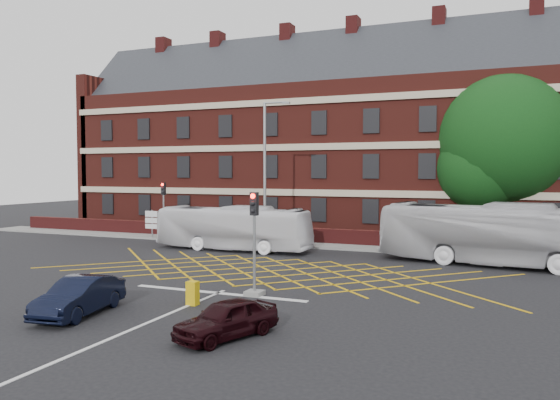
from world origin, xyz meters
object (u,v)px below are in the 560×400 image
at_px(car_maroon, 226,319).
at_px(direction_signs, 152,221).
at_px(bus_left, 233,228).
at_px(traffic_light_near, 254,253).
at_px(traffic_light_far, 164,215).
at_px(bus_right, 495,234).
at_px(utility_cabinet, 193,293).
at_px(car_navy, 79,296).
at_px(street_lamp, 266,198).
at_px(deciduous_tree, 503,148).

relative_size(car_maroon, direction_signs, 1.59).
xyz_separation_m(bus_left, direction_signs, (-8.50, 2.97, -0.07)).
bearing_deg(traffic_light_near, car_maroon, -73.49).
bearing_deg(traffic_light_far, bus_right, -8.51).
xyz_separation_m(bus_right, utility_cabinet, (-10.53, -13.87, -1.25)).
distance_m(car_navy, car_maroon, 6.14).
distance_m(car_navy, traffic_light_near, 6.90).
xyz_separation_m(car_navy, car_maroon, (6.13, -0.39, -0.07)).
height_order(traffic_light_near, traffic_light_far, same).
height_order(bus_right, utility_cabinet, bus_right).
distance_m(bus_left, utility_cabinet, 14.67).
height_order(car_navy, traffic_light_far, traffic_light_far).
bearing_deg(direction_signs, street_lamp, -10.30).
bearing_deg(bus_left, car_navy, -171.20).
bearing_deg(bus_right, direction_signs, 92.36).
relative_size(deciduous_tree, traffic_light_near, 2.77).
xyz_separation_m(traffic_light_far, direction_signs, (-0.55, -0.81, -0.39)).
height_order(car_navy, direction_signs, direction_signs).
bearing_deg(car_maroon, traffic_light_near, 128.87).
bearing_deg(bus_right, traffic_light_near, 150.77).
relative_size(bus_left, traffic_light_near, 2.43).
bearing_deg(direction_signs, bus_right, -6.45).
bearing_deg(street_lamp, bus_left, -149.17).
distance_m(car_navy, deciduous_tree, 29.91).
bearing_deg(bus_right, car_navy, 149.71).
height_order(traffic_light_near, street_lamp, street_lamp).
distance_m(car_navy, street_lamp, 17.72).
height_order(car_navy, utility_cabinet, car_navy).
bearing_deg(car_navy, car_maroon, -12.47).
height_order(traffic_light_far, direction_signs, traffic_light_far).
bearing_deg(car_navy, traffic_light_near, 39.78).
relative_size(car_navy, traffic_light_near, 0.95).
distance_m(traffic_light_near, direction_signs, 20.94).
bearing_deg(bus_right, car_maroon, 165.35).
relative_size(bus_right, street_lamp, 1.28).
bearing_deg(deciduous_tree, car_navy, -118.20).
distance_m(bus_right, direction_signs, 24.50).
bearing_deg(deciduous_tree, car_maroon, -106.40).
height_order(bus_left, deciduous_tree, deciduous_tree).
bearing_deg(street_lamp, traffic_light_near, -68.11).
bearing_deg(car_maroon, traffic_light_far, 150.91).
distance_m(car_navy, direction_signs, 22.21).
bearing_deg(street_lamp, car_maroon, -69.72).
bearing_deg(bus_left, bus_right, -88.44).
height_order(bus_left, traffic_light_far, traffic_light_far).
bearing_deg(deciduous_tree, traffic_light_near, -114.28).
height_order(car_navy, deciduous_tree, deciduous_tree).
relative_size(street_lamp, utility_cabinet, 10.47).
bearing_deg(traffic_light_far, car_navy, -63.04).
bearing_deg(utility_cabinet, street_lamp, 103.24).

